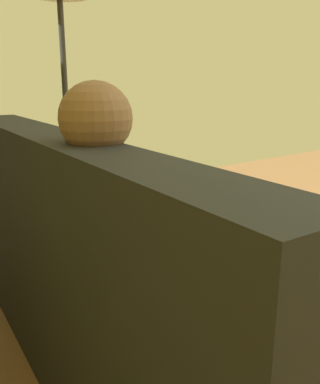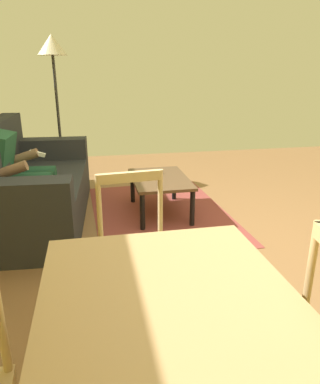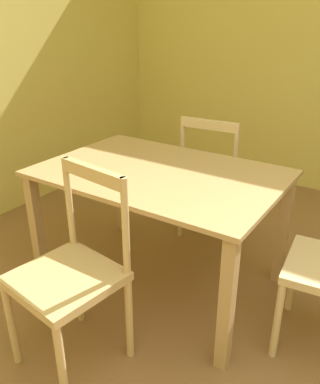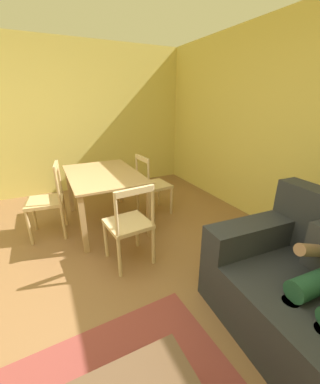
# 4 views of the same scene
# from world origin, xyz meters

# --- Properties ---
(ground_plane) EXTENTS (8.14, 8.14, 0.00)m
(ground_plane) POSITION_xyz_m (0.00, 0.00, 0.00)
(ground_plane) COLOR brown
(wall_back) EXTENTS (6.14, 0.12, 2.60)m
(wall_back) POSITION_xyz_m (0.00, 2.88, 1.30)
(wall_back) COLOR #DBC660
(wall_back) RESTS_ON ground_plane
(wall_side) EXTENTS (0.12, 5.77, 2.60)m
(wall_side) POSITION_xyz_m (-3.07, 0.00, 1.30)
(wall_side) COLOR #D2BE5D
(wall_side) RESTS_ON ground_plane
(dining_table) EXTENTS (1.32, 0.90, 0.73)m
(dining_table) POSITION_xyz_m (-1.41, 0.82, 0.62)
(dining_table) COLOR tan
(dining_table) RESTS_ON ground_plane
(dining_chair_near_wall) EXTENTS (0.45, 0.45, 0.90)m
(dining_chair_near_wall) POSITION_xyz_m (-1.41, 1.54, 0.45)
(dining_chair_near_wall) COLOR #D1B27F
(dining_chair_near_wall) RESTS_ON ground_plane
(dining_chair_facing_couch) EXTENTS (0.46, 0.46, 0.90)m
(dining_chair_facing_couch) POSITION_xyz_m (-0.42, 0.82, 0.45)
(dining_chair_facing_couch) COLOR #D1B27F
(dining_chair_facing_couch) RESTS_ON ground_plane
(dining_chair_by_doorway) EXTENTS (0.47, 0.47, 0.93)m
(dining_chair_by_doorway) POSITION_xyz_m (-1.40, 0.10, 0.47)
(dining_chair_by_doorway) COLOR tan
(dining_chair_by_doorway) RESTS_ON ground_plane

